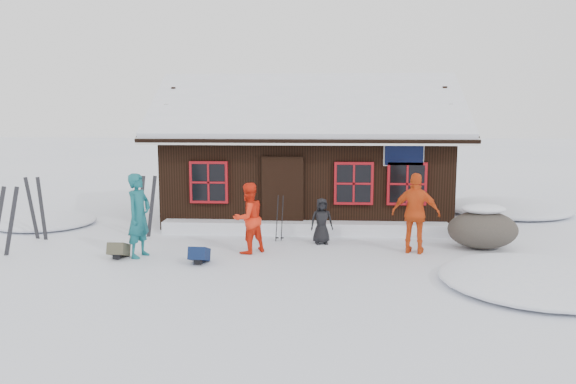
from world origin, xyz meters
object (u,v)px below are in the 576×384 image
at_px(skier_teal, 139,215).
at_px(skier_orange_left, 248,218).
at_px(ski_pair_left, 5,222).
at_px(backpack_olive, 119,252).
at_px(backpack_blue, 199,257).
at_px(skier_orange_right, 416,213).
at_px(skier_crouched, 322,221).
at_px(boulder, 483,228).
at_px(ski_poles, 280,219).

distance_m(skier_teal, skier_orange_left, 2.45).
xyz_separation_m(ski_pair_left, backpack_olive, (2.60, -0.03, -0.65)).
bearing_deg(backpack_blue, skier_orange_left, 48.34).
bearing_deg(skier_teal, skier_orange_right, -66.42).
relative_size(skier_teal, skier_crouched, 1.66).
xyz_separation_m(skier_teal, boulder, (7.90, 1.29, -0.46)).
xyz_separation_m(boulder, ski_pair_left, (-10.94, -1.42, 0.29)).
height_order(boulder, backpack_olive, boulder).
height_order(skier_crouched, backpack_blue, skier_crouched).
bearing_deg(skier_orange_right, backpack_olive, 24.10).
height_order(skier_teal, ski_pair_left, skier_teal).
relative_size(skier_orange_right, backpack_blue, 3.71).
xyz_separation_m(skier_teal, ski_poles, (3.01, 1.76, -0.38)).
bearing_deg(ski_poles, skier_orange_left, -116.42).
bearing_deg(ski_pair_left, ski_poles, -7.76).
xyz_separation_m(skier_orange_left, boulder, (5.51, 0.79, -0.33)).
bearing_deg(skier_crouched, backpack_blue, -153.62).
xyz_separation_m(skier_teal, skier_orange_left, (2.39, 0.51, -0.13)).
bearing_deg(skier_crouched, ski_poles, 156.74).
xyz_separation_m(skier_teal, ski_pair_left, (-3.04, -0.13, -0.16)).
bearing_deg(backpack_olive, ski_pair_left, 179.45).
height_order(skier_crouched, ski_pair_left, ski_pair_left).
height_order(skier_teal, boulder, skier_teal).
distance_m(ski_poles, backpack_blue, 2.75).
relative_size(boulder, ski_pair_left, 1.00).
height_order(skier_orange_left, backpack_olive, skier_orange_left).
bearing_deg(ski_poles, ski_pair_left, -162.67).
height_order(boulder, ski_pair_left, ski_pair_left).
relative_size(boulder, backpack_blue, 3.28).
height_order(skier_orange_right, backpack_olive, skier_orange_right).
xyz_separation_m(boulder, backpack_blue, (-6.45, -1.76, -0.35)).
relative_size(skier_orange_right, skier_crouched, 1.64).
xyz_separation_m(skier_orange_left, skier_orange_right, (3.83, 0.22, 0.11)).
bearing_deg(skier_orange_left, backpack_olive, -30.37).
relative_size(skier_teal, skier_orange_left, 1.16).
bearing_deg(skier_teal, skier_orange_left, -61.14).
xyz_separation_m(skier_orange_right, skier_crouched, (-2.16, 0.80, -0.36)).
xyz_separation_m(skier_orange_left, skier_crouched, (1.68, 1.02, -0.25)).
bearing_deg(skier_orange_right, skier_orange_left, 19.84).
height_order(ski_pair_left, ski_poles, ski_pair_left).
xyz_separation_m(skier_orange_right, backpack_olive, (-6.66, -0.89, -0.80)).
distance_m(skier_orange_right, boulder, 1.82).
bearing_deg(boulder, skier_crouched, 176.47).
distance_m(boulder, ski_poles, 4.91).
height_order(skier_orange_left, ski_pair_left, skier_orange_left).
bearing_deg(skier_orange_left, skier_orange_right, 139.72).
height_order(ski_pair_left, backpack_olive, ski_pair_left).
bearing_deg(boulder, ski_poles, 174.55).
xyz_separation_m(skier_crouched, backpack_olive, (-4.50, -1.69, -0.43)).
height_order(skier_teal, skier_orange_right, skier_teal).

